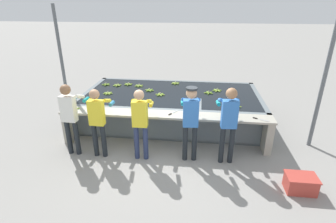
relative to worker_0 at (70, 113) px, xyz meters
name	(u,v)px	position (x,y,z in m)	size (l,w,h in m)	color
ground_plane	(163,150)	(2.00, 0.35, -0.99)	(80.00, 80.00, 0.00)	gray
wash_tank	(171,107)	(2.00, 2.09, -0.58)	(4.97, 2.61, 0.84)	slate
work_ledge	(164,123)	(2.00, 0.57, -0.38)	(4.97, 0.45, 0.84)	#A8A393
worker_0	(70,113)	(0.00, 0.00, 0.00)	(0.44, 0.72, 1.65)	#1E2328
worker_1	(98,117)	(0.63, -0.02, -0.05)	(0.42, 0.71, 1.58)	#1E2328
worker_2	(140,118)	(1.57, -0.01, -0.03)	(0.41, 0.71, 1.61)	navy
worker_3	(191,117)	(2.63, 0.06, 0.03)	(0.44, 0.73, 1.67)	#1E2328
worker_4	(229,119)	(3.41, 0.05, 0.03)	(0.44, 0.73, 1.69)	#1E2328
banana_bunch_floating_0	(139,86)	(0.94, 2.61, -0.14)	(0.26, 0.28, 0.08)	#9EC642
banana_bunch_floating_1	(108,93)	(0.23, 1.80, -0.14)	(0.28, 0.28, 0.08)	#9EC642
banana_bunch_floating_2	(128,84)	(0.58, 2.72, -0.14)	(0.26, 0.28, 0.08)	#8CB738
banana_bunch_floating_3	(160,95)	(1.71, 1.87, -0.14)	(0.28, 0.27, 0.08)	#93BC3D
banana_bunch_floating_4	(175,83)	(2.03, 3.01, -0.14)	(0.27, 0.28, 0.08)	#9EC642
banana_bunch_floating_5	(236,106)	(3.71, 1.23, -0.14)	(0.28, 0.27, 0.08)	#93BC3D
banana_bunch_floating_6	(149,90)	(1.35, 2.21, -0.14)	(0.28, 0.27, 0.08)	#7FAD33
banana_bunch_floating_7	(106,84)	(-0.11, 2.62, -0.14)	(0.28, 0.27, 0.08)	#7FAD33
banana_bunch_floating_8	(217,90)	(3.30, 2.44, -0.14)	(0.28, 0.28, 0.08)	#9EC642
banana_bunch_floating_9	(209,93)	(3.06, 2.18, -0.14)	(0.27, 0.28, 0.08)	#7FAD33
banana_bunch_floating_10	(117,85)	(0.26, 2.58, -0.14)	(0.26, 0.28, 0.08)	#9EC642
banana_bunch_ledge_0	(74,109)	(-0.18, 0.55, -0.13)	(0.27, 0.28, 0.08)	#7FAD33
knife_0	(172,113)	(2.18, 0.60, -0.14)	(0.20, 0.32, 0.02)	silver
knife_1	(258,119)	(4.11, 0.52, -0.14)	(0.32, 0.19, 0.02)	silver
crate	(301,183)	(4.71, -0.78, -0.83)	(0.55, 0.39, 0.32)	#B73D33
support_post_left	(62,64)	(-1.16, 2.08, 0.61)	(0.09, 0.09, 3.20)	slate
support_post_right	(323,82)	(5.51, 1.02, 0.61)	(0.09, 0.09, 3.20)	slate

